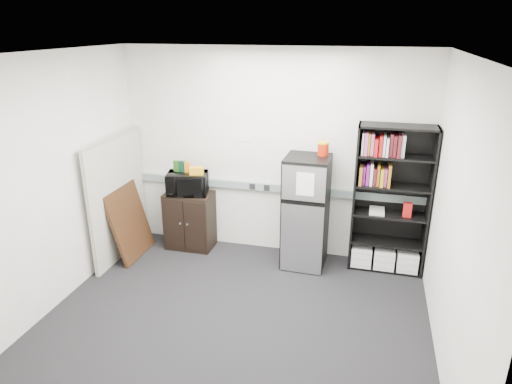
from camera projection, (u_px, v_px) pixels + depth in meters
floor at (234, 321)px, 4.80m from camera, size 4.00×4.00×0.00m
wall_back at (272, 154)px, 5.92m from camera, size 4.00×0.02×2.70m
wall_right at (457, 224)px, 3.87m from camera, size 0.02×3.50×2.70m
wall_left at (51, 185)px, 4.80m from camera, size 0.02×3.50×2.70m
ceiling at (229, 54)px, 3.87m from camera, size 4.00×3.50×0.02m
electrical_raceway at (271, 188)px, 6.05m from camera, size 3.92×0.05×0.10m
wall_note at (246, 138)px, 5.93m from camera, size 0.14×0.00×0.10m
bookshelf at (391, 201)px, 5.55m from camera, size 0.90×0.34×1.85m
cubicle_partition at (118, 198)px, 5.95m from camera, size 0.06×1.30×1.62m
cabinet at (190, 220)px, 6.28m from camera, size 0.64×0.43×0.80m
microwave at (187, 183)px, 6.08m from camera, size 0.59×0.46×0.29m
snack_box_a at (177, 166)px, 6.07m from camera, size 0.08×0.07×0.15m
snack_box_b at (182, 166)px, 6.05m from camera, size 0.08×0.06×0.15m
snack_box_c at (187, 167)px, 6.04m from camera, size 0.07×0.05×0.14m
snack_bag at (197, 171)px, 5.96m from camera, size 0.20×0.14×0.10m
refrigerator at (306, 212)px, 5.72m from camera, size 0.55×0.58×1.44m
coffee_can at (323, 148)px, 5.52m from camera, size 0.14×0.14×0.19m
framed_poster at (130, 221)px, 6.03m from camera, size 0.29×0.75×0.95m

